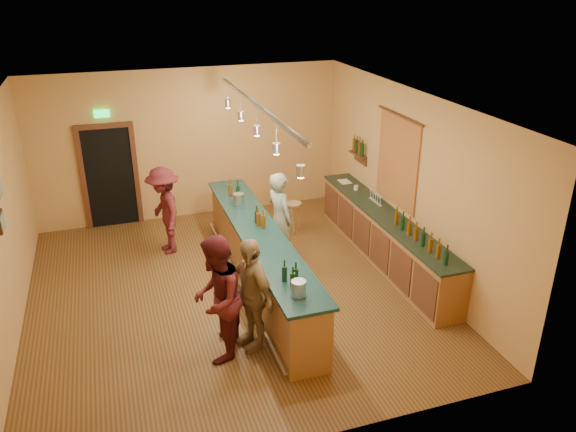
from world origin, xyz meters
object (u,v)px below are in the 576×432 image
object	(u,v)px
tasting_bar	(260,255)
customer_b	(251,293)
bar_stool	(294,210)
bartender	(280,219)
customer_c	(165,211)
customer_a	(217,299)
back_counter	(385,237)

from	to	relation	value
tasting_bar	customer_b	bearing A→B (deg)	-109.80
tasting_bar	bar_stool	distance (m)	2.29
tasting_bar	bartender	xyz separation A→B (m)	(0.59, 0.71, 0.28)
bartender	customer_c	size ratio (longest dim) A/B	1.04
tasting_bar	customer_b	world-z (taller)	customer_b
bartender	customer_a	world-z (taller)	customer_a
back_counter	customer_c	size ratio (longest dim) A/B	2.68
customer_b	bar_stool	size ratio (longest dim) A/B	2.61
bar_stool	back_counter	bearing A→B (deg)	-55.58
bar_stool	tasting_bar	bearing A→B (deg)	-123.50
customer_b	bar_stool	distance (m)	3.89
tasting_bar	customer_c	xyz separation A→B (m)	(-1.33, 1.85, 0.24)
back_counter	bartender	xyz separation A→B (m)	(-1.85, 0.53, 0.40)
bartender	bar_stool	xyz separation A→B (m)	(0.67, 1.19, -0.38)
customer_a	customer_b	world-z (taller)	customer_a
tasting_bar	customer_a	distance (m)	1.96
bartender	bar_stool	distance (m)	1.42
customer_c	customer_b	bearing A→B (deg)	4.76
back_counter	tasting_bar	distance (m)	2.45
back_counter	customer_a	world-z (taller)	customer_a
customer_a	customer_b	size ratio (longest dim) A/B	1.08
back_counter	bar_stool	bearing A→B (deg)	124.42
customer_b	bar_stool	xyz separation A→B (m)	(1.81, 3.43, -0.34)
customer_c	bartender	bearing A→B (deg)	51.12
customer_b	customer_c	distance (m)	3.46
bartender	customer_b	bearing A→B (deg)	138.33
tasting_bar	bartender	bearing A→B (deg)	50.55
customer_a	customer_c	size ratio (longest dim) A/B	1.07
bar_stool	customer_b	bearing A→B (deg)	-117.83
tasting_bar	customer_c	distance (m)	2.29
bartender	customer_b	distance (m)	2.51
bar_stool	bartender	bearing A→B (deg)	-119.48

